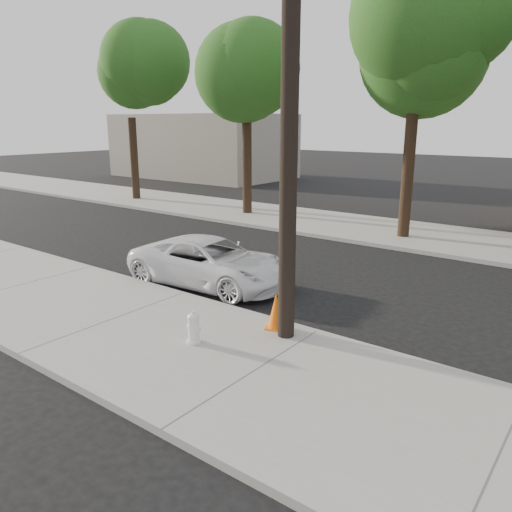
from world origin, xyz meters
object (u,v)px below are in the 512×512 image
(utility_pole, at_px, (290,106))
(fire_hydrant, at_px, (194,328))
(police_cruiser, at_px, (211,262))
(traffic_cone, at_px, (276,311))

(utility_pole, height_order, fire_hydrant, utility_pole)
(utility_pole, xyz_separation_m, fire_hydrant, (-1.28, -1.39, -4.25))
(utility_pole, relative_size, police_cruiser, 1.90)
(police_cruiser, relative_size, traffic_cone, 5.91)
(traffic_cone, bearing_deg, police_cruiser, 153.79)
(police_cruiser, distance_m, traffic_cone, 3.78)
(fire_hydrant, bearing_deg, utility_pole, 45.22)
(police_cruiser, height_order, fire_hydrant, police_cruiser)
(utility_pole, height_order, traffic_cone, utility_pole)
(fire_hydrant, relative_size, traffic_cone, 0.78)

